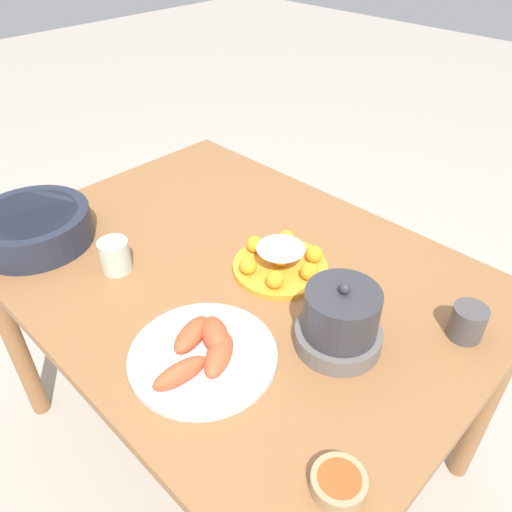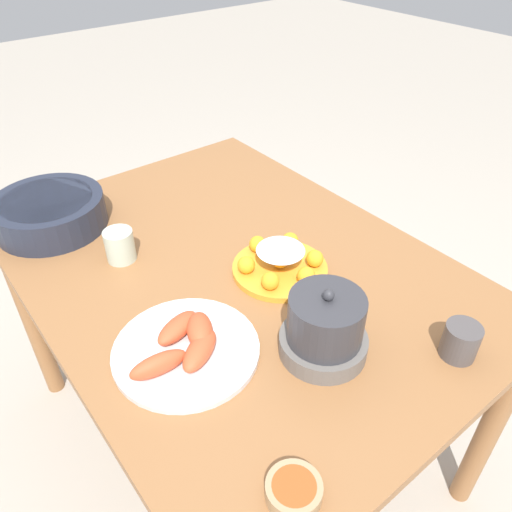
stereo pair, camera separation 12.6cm
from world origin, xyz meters
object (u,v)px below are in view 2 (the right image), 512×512
cake_plate (280,264)px  seafood_platter (186,347)px  sauce_bowl (294,490)px  cup_near (460,341)px  dining_table (234,294)px  serving_bowl (49,212)px  warming_pot (325,328)px  cup_far (120,245)px

cake_plate → seafood_platter: (-0.09, 0.34, -0.01)m
sauce_bowl → cup_near: size_ratio=1.19×
cake_plate → sauce_bowl: size_ratio=2.60×
dining_table → cup_near: 0.59m
serving_bowl → cup_near: size_ratio=3.93×
cake_plate → cup_near: bearing=-165.7°
sauce_bowl → cup_near: (0.01, -0.47, 0.02)m
serving_bowl → cup_near: (-1.01, -0.49, -0.01)m
dining_table → cake_plate: size_ratio=5.34×
cake_plate → serving_bowl: (0.57, 0.38, 0.02)m
cake_plate → warming_pot: warming_pot is taller
sauce_bowl → cake_plate: bearing=-38.3°
cake_plate → sauce_bowl: (-0.46, 0.36, -0.01)m
sauce_bowl → seafood_platter: seafood_platter is taller
serving_bowl → cup_near: bearing=-154.0°
seafood_platter → cake_plate: bearing=-75.4°
serving_bowl → sauce_bowl: 1.03m
serving_bowl → cup_near: 1.12m
cake_plate → dining_table: bearing=39.9°
serving_bowl → warming_pot: (-0.83, -0.28, 0.02)m
serving_bowl → seafood_platter: 0.66m
serving_bowl → dining_table: bearing=-147.5°
dining_table → warming_pot: warming_pot is taller
sauce_bowl → cup_far: cup_far is taller
cake_plate → warming_pot: size_ratio=1.31×
dining_table → seafood_platter: 0.34m
cup_far → sauce_bowl: bearing=174.9°
cake_plate → seafood_platter: 0.35m
dining_table → serving_bowl: serving_bowl is taller
dining_table → warming_pot: (-0.36, 0.02, 0.17)m
warming_pot → cake_plate: bearing=-21.8°
serving_bowl → warming_pot: bearing=-161.6°
cake_plate → cup_near: (-0.44, -0.11, 0.01)m
cup_near → warming_pot: 0.29m
cup_far → serving_bowl: bearing=18.1°
sauce_bowl → warming_pot: 0.33m
seafood_platter → warming_pot: 0.29m
sauce_bowl → cup_far: (0.76, -0.07, 0.03)m
seafood_platter → cup_near: bearing=-128.5°
cup_near → cake_plate: bearing=14.3°
serving_bowl → sauce_bowl: size_ratio=3.30×
sauce_bowl → seafood_platter: 0.37m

